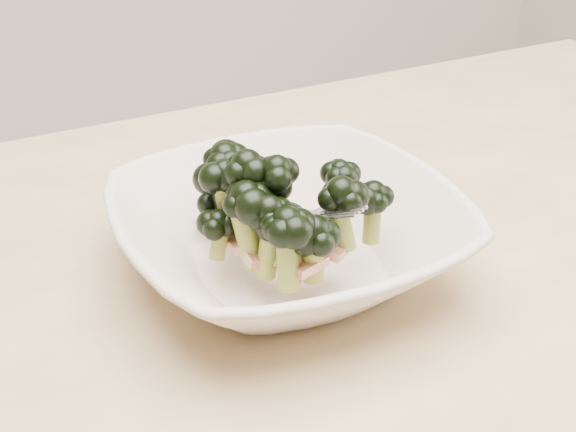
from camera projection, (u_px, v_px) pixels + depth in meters
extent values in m
cube|color=tan|center=(364.00, 301.00, 0.64)|extent=(1.20, 0.80, 0.04)
cylinder|color=tan|center=(527.00, 287.00, 1.31)|extent=(0.06, 0.06, 0.71)
imported|color=beige|center=(288.00, 235.00, 0.63)|extent=(0.27, 0.27, 0.07)
cylinder|color=olive|center=(248.00, 200.00, 0.59)|extent=(0.03, 0.02, 0.05)
ellipsoid|color=black|center=(247.00, 165.00, 0.57)|extent=(0.04, 0.04, 0.03)
cylinder|color=olive|center=(219.00, 242.00, 0.60)|extent=(0.02, 0.02, 0.03)
ellipsoid|color=black|center=(218.00, 221.00, 0.59)|extent=(0.03, 0.03, 0.02)
cylinder|color=olive|center=(340.00, 224.00, 0.59)|extent=(0.02, 0.03, 0.04)
ellipsoid|color=black|center=(342.00, 192.00, 0.57)|extent=(0.04, 0.04, 0.03)
cylinder|color=olive|center=(287.00, 259.00, 0.56)|extent=(0.02, 0.02, 0.05)
ellipsoid|color=black|center=(287.00, 222.00, 0.54)|extent=(0.04, 0.04, 0.03)
cylinder|color=olive|center=(279.00, 243.00, 0.57)|extent=(0.02, 0.02, 0.03)
ellipsoid|color=black|center=(279.00, 218.00, 0.56)|extent=(0.04, 0.04, 0.03)
cylinder|color=olive|center=(221.00, 201.00, 0.63)|extent=(0.02, 0.02, 0.04)
ellipsoid|color=black|center=(220.00, 175.00, 0.62)|extent=(0.04, 0.04, 0.03)
cylinder|color=olive|center=(227.00, 212.00, 0.62)|extent=(0.02, 0.02, 0.03)
ellipsoid|color=black|center=(227.00, 191.00, 0.61)|extent=(0.03, 0.03, 0.02)
cylinder|color=olive|center=(270.00, 208.00, 0.59)|extent=(0.03, 0.02, 0.04)
ellipsoid|color=black|center=(269.00, 178.00, 0.57)|extent=(0.04, 0.04, 0.03)
cylinder|color=olive|center=(247.00, 236.00, 0.58)|extent=(0.03, 0.02, 0.05)
ellipsoid|color=black|center=(246.00, 197.00, 0.56)|extent=(0.04, 0.04, 0.03)
cylinder|color=olive|center=(372.00, 220.00, 0.62)|extent=(0.02, 0.02, 0.04)
ellipsoid|color=black|center=(374.00, 193.00, 0.61)|extent=(0.03, 0.03, 0.03)
cylinder|color=olive|center=(269.00, 247.00, 0.57)|extent=(0.02, 0.02, 0.05)
ellipsoid|color=black|center=(269.00, 210.00, 0.55)|extent=(0.04, 0.04, 0.03)
cylinder|color=olive|center=(277.00, 204.00, 0.58)|extent=(0.01, 0.03, 0.05)
ellipsoid|color=black|center=(277.00, 169.00, 0.57)|extent=(0.03, 0.03, 0.03)
cylinder|color=olive|center=(339.00, 197.00, 0.64)|extent=(0.02, 0.02, 0.04)
ellipsoid|color=black|center=(340.00, 171.00, 0.63)|extent=(0.03, 0.03, 0.02)
cylinder|color=olive|center=(291.00, 254.00, 0.56)|extent=(0.03, 0.02, 0.05)
ellipsoid|color=black|center=(291.00, 221.00, 0.55)|extent=(0.03, 0.03, 0.03)
cylinder|color=olive|center=(226.00, 207.00, 0.60)|extent=(0.02, 0.03, 0.05)
ellipsoid|color=black|center=(225.00, 173.00, 0.59)|extent=(0.04, 0.04, 0.03)
cylinder|color=olive|center=(226.00, 190.00, 0.63)|extent=(0.02, 0.02, 0.05)
ellipsoid|color=black|center=(225.00, 156.00, 0.62)|extent=(0.04, 0.04, 0.03)
cylinder|color=olive|center=(313.00, 260.00, 0.57)|extent=(0.02, 0.02, 0.03)
ellipsoid|color=black|center=(314.00, 232.00, 0.56)|extent=(0.04, 0.04, 0.03)
cylinder|color=olive|center=(217.00, 222.00, 0.62)|extent=(0.02, 0.01, 0.03)
ellipsoid|color=black|center=(216.00, 198.00, 0.61)|extent=(0.03, 0.03, 0.02)
cube|color=maroon|center=(247.00, 192.00, 0.65)|extent=(0.05, 0.06, 0.01)
cube|color=maroon|center=(233.00, 210.00, 0.64)|extent=(0.05, 0.05, 0.02)
cube|color=maroon|center=(242.00, 234.00, 0.61)|extent=(0.03, 0.05, 0.02)
cube|color=maroon|center=(330.00, 246.00, 0.59)|extent=(0.05, 0.05, 0.02)
cube|color=maroon|center=(292.00, 255.00, 0.58)|extent=(0.04, 0.06, 0.01)
cube|color=maroon|center=(277.00, 254.00, 0.59)|extent=(0.05, 0.03, 0.02)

